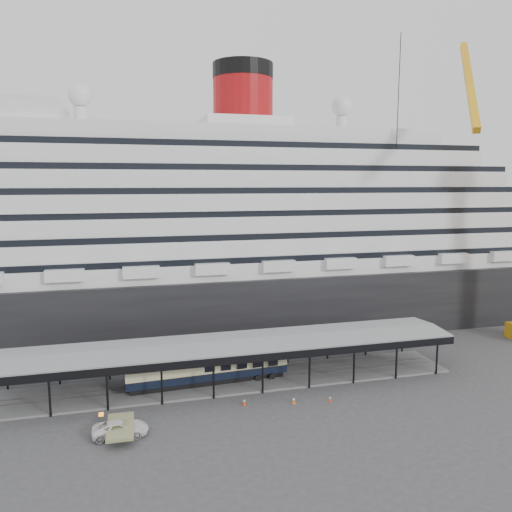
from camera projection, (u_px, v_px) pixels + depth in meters
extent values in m
plane|color=#38383B|center=(240.00, 399.00, 56.56)|extent=(200.00, 200.00, 0.00)
cube|color=black|center=(199.00, 295.00, 86.44)|extent=(130.00, 30.00, 10.00)
cylinder|color=#9A0C0F|center=(243.00, 104.00, 83.71)|extent=(10.00, 10.00, 9.00)
cylinder|color=black|center=(243.00, 71.00, 82.94)|extent=(10.10, 10.10, 2.50)
sphere|color=silver|center=(80.00, 95.00, 77.12)|extent=(3.60, 3.60, 3.60)
sphere|color=silver|center=(342.00, 106.00, 88.19)|extent=(3.60, 3.60, 3.60)
cube|color=slate|center=(231.00, 381.00, 61.33)|extent=(56.00, 8.00, 0.24)
cube|color=slate|center=(232.00, 382.00, 60.61)|extent=(54.00, 0.08, 0.10)
cube|color=slate|center=(230.00, 378.00, 61.99)|extent=(54.00, 0.08, 0.10)
cube|color=black|center=(239.00, 360.00, 56.39)|extent=(56.00, 0.18, 0.90)
cube|color=black|center=(224.00, 336.00, 65.00)|extent=(56.00, 0.18, 0.90)
cube|color=slate|center=(231.00, 342.00, 60.58)|extent=(56.00, 9.00, 0.24)
cube|color=orange|center=(469.00, 83.00, 75.13)|extent=(11.42, 18.78, 16.80)
cylinder|color=black|center=(395.00, 187.00, 80.08)|extent=(0.12, 0.12, 47.21)
imported|color=white|center=(121.00, 428.00, 48.27)|extent=(5.37, 2.56, 1.48)
cube|color=black|center=(208.00, 380.00, 60.54)|extent=(18.82, 3.25, 0.62)
cube|color=black|center=(208.00, 374.00, 60.43)|extent=(19.73, 3.66, 0.98)
cube|color=beige|center=(208.00, 365.00, 60.27)|extent=(19.73, 3.70, 1.16)
cube|color=black|center=(208.00, 359.00, 60.16)|extent=(19.73, 3.66, 0.36)
cube|color=red|center=(244.00, 405.00, 55.03)|extent=(0.44, 0.44, 0.03)
cone|color=red|center=(244.00, 402.00, 54.97)|extent=(0.37, 0.37, 0.77)
cylinder|color=white|center=(244.00, 401.00, 54.96)|extent=(0.24, 0.24, 0.15)
cube|color=orange|center=(294.00, 403.00, 55.43)|extent=(0.44, 0.44, 0.03)
cone|color=orange|center=(294.00, 400.00, 55.38)|extent=(0.37, 0.37, 0.75)
cylinder|color=white|center=(294.00, 399.00, 55.37)|extent=(0.24, 0.24, 0.15)
cube|color=red|center=(330.00, 401.00, 55.96)|extent=(0.42, 0.42, 0.03)
cone|color=red|center=(330.00, 398.00, 55.92)|extent=(0.36, 0.36, 0.64)
cylinder|color=white|center=(330.00, 398.00, 55.91)|extent=(0.20, 0.20, 0.12)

